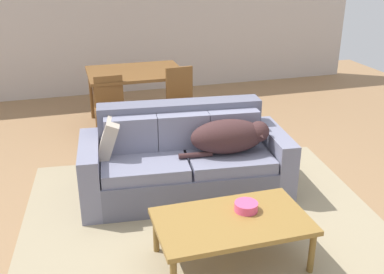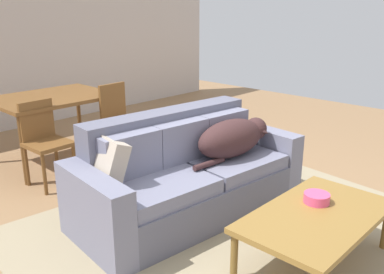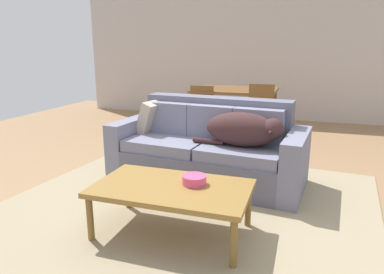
% 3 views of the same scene
% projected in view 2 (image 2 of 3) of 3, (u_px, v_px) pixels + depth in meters
% --- Properties ---
extents(ground_plane, '(10.00, 10.00, 0.00)m').
position_uv_depth(ground_plane, '(220.00, 213.00, 3.72)').
color(ground_plane, '#946F4A').
extents(back_partition, '(8.00, 0.12, 2.70)m').
position_uv_depth(back_partition, '(7.00, 36.00, 5.94)').
color(back_partition, beige).
rests_on(back_partition, ground).
extents(area_rug, '(3.56, 3.42, 0.01)m').
position_uv_depth(area_rug, '(255.00, 242.00, 3.25)').
color(area_rug, '#9D8D6D').
rests_on(area_rug, ground).
extents(couch, '(2.12, 1.07, 0.89)m').
position_uv_depth(couch, '(186.00, 176.00, 3.65)').
color(couch, slate).
rests_on(couch, ground).
extents(dog_on_left_cushion, '(0.91, 0.41, 0.34)m').
position_uv_depth(dog_on_left_cushion, '(234.00, 138.00, 3.72)').
color(dog_on_left_cushion, '#3D2424').
rests_on(dog_on_left_cushion, couch).
extents(throw_pillow_by_left_arm, '(0.31, 0.41, 0.39)m').
position_uv_depth(throw_pillow_by_left_arm, '(107.00, 163.00, 3.14)').
color(throw_pillow_by_left_arm, '#B9A996').
rests_on(throw_pillow_by_left_arm, couch).
extents(coffee_table, '(1.19, 0.69, 0.40)m').
position_uv_depth(coffee_table, '(317.00, 219.00, 2.87)').
color(coffee_table, olive).
rests_on(coffee_table, ground).
extents(bowl_on_coffee_table, '(0.19, 0.19, 0.07)m').
position_uv_depth(bowl_on_coffee_table, '(317.00, 198.00, 3.01)').
color(bowl_on_coffee_table, '#EA4C7F').
rests_on(bowl_on_coffee_table, coffee_table).
extents(dining_table, '(1.29, 0.99, 0.78)m').
position_uv_depth(dining_table, '(52.00, 102.00, 4.80)').
color(dining_table, brown).
rests_on(dining_table, ground).
extents(dining_chair_near_left, '(0.42, 0.42, 0.86)m').
position_uv_depth(dining_chair_near_left, '(44.00, 138.00, 4.19)').
color(dining_chair_near_left, brown).
rests_on(dining_chair_near_left, ground).
extents(dining_chair_near_right, '(0.43, 0.43, 0.92)m').
position_uv_depth(dining_chair_near_right, '(120.00, 120.00, 4.79)').
color(dining_chair_near_right, brown).
rests_on(dining_chair_near_right, ground).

